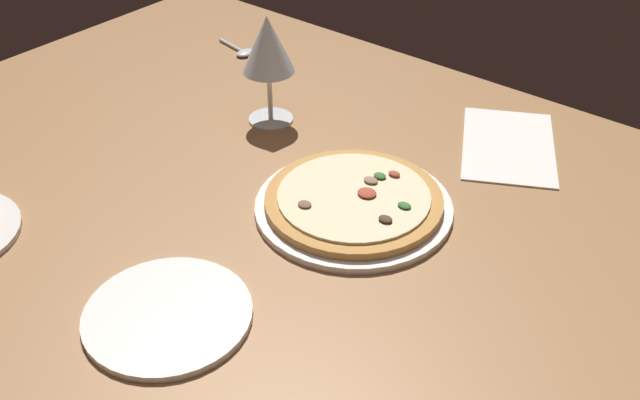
{
  "coord_description": "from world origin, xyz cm",
  "views": [
    {
      "loc": [
        -53.92,
        59.16,
        65.68
      ],
      "look_at": [
        -2.4,
        -4.32,
        7.0
      ],
      "focal_mm": 42.52,
      "sensor_mm": 36.0,
      "label": 1
    }
  ],
  "objects_px": {
    "paper_menu": "(508,146)",
    "spoon": "(242,51)",
    "wine_glass_near": "(268,47)",
    "pizza_main": "(354,203)",
    "side_plate": "(168,315)"
  },
  "relations": [
    {
      "from": "wine_glass_near",
      "to": "spoon",
      "type": "bearing_deg",
      "value": -36.08
    },
    {
      "from": "wine_glass_near",
      "to": "paper_menu",
      "type": "xyz_separation_m",
      "value": [
        -0.34,
        -0.17,
        -0.13
      ]
    },
    {
      "from": "pizza_main",
      "to": "spoon",
      "type": "relative_size",
      "value": 2.69
    },
    {
      "from": "wine_glass_near",
      "to": "side_plate",
      "type": "xyz_separation_m",
      "value": [
        -0.22,
        0.41,
        -0.12
      ]
    },
    {
      "from": "pizza_main",
      "to": "spoon",
      "type": "height_order",
      "value": "pizza_main"
    },
    {
      "from": "paper_menu",
      "to": "spoon",
      "type": "relative_size",
      "value": 2.16
    },
    {
      "from": "pizza_main",
      "to": "wine_glass_near",
      "type": "xyz_separation_m",
      "value": [
        0.25,
        -0.11,
        0.12
      ]
    },
    {
      "from": "paper_menu",
      "to": "spoon",
      "type": "distance_m",
      "value": 0.56
    },
    {
      "from": "pizza_main",
      "to": "spoon",
      "type": "xyz_separation_m",
      "value": [
        0.47,
        -0.27,
        -0.01
      ]
    },
    {
      "from": "side_plate",
      "to": "wine_glass_near",
      "type": "bearing_deg",
      "value": -62.56
    },
    {
      "from": "pizza_main",
      "to": "wine_glass_near",
      "type": "bearing_deg",
      "value": -23.94
    },
    {
      "from": "paper_menu",
      "to": "spoon",
      "type": "xyz_separation_m",
      "value": [
        0.56,
        0.01,
        0.0
      ]
    },
    {
      "from": "paper_menu",
      "to": "spoon",
      "type": "height_order",
      "value": "spoon"
    },
    {
      "from": "pizza_main",
      "to": "paper_menu",
      "type": "relative_size",
      "value": 1.25
    },
    {
      "from": "paper_menu",
      "to": "side_plate",
      "type": "bearing_deg",
      "value": 49.42
    }
  ]
}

